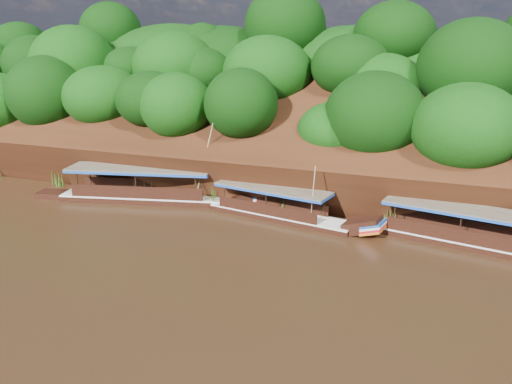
% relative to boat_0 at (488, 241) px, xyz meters
% --- Properties ---
extents(ground, '(160.00, 160.00, 0.00)m').
position_rel_boat_0_xyz_m(ground, '(-13.17, -7.42, -0.53)').
color(ground, black).
rests_on(ground, ground).
extents(riverbank, '(120.00, 30.06, 19.40)m').
position_rel_boat_0_xyz_m(riverbank, '(-13.18, 15.30, 1.36)').
color(riverbank, black).
rests_on(riverbank, ground).
extents(boat_0, '(14.55, 4.72, 6.22)m').
position_rel_boat_0_xyz_m(boat_0, '(0.00, 0.00, 0.00)').
color(boat_0, black).
rests_on(boat_0, ground).
extents(boat_1, '(12.86, 4.05, 4.76)m').
position_rel_boat_0_xyz_m(boat_1, '(-12.72, 0.59, -0.03)').
color(boat_1, black).
rests_on(boat_1, ground).
extents(boat_2, '(17.01, 6.02, 7.13)m').
position_rel_boat_0_xyz_m(boat_2, '(-23.17, 1.22, 0.07)').
color(boat_2, black).
rests_on(boat_2, ground).
extents(reeds, '(49.26, 2.23, 1.95)m').
position_rel_boat_0_xyz_m(reeds, '(-16.77, 2.04, 0.32)').
color(reeds, '#2E5C17').
rests_on(reeds, ground).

